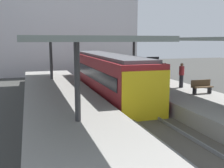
# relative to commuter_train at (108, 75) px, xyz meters

# --- Properties ---
(ground_plane) EXTENTS (80.00, 80.00, 0.00)m
(ground_plane) POSITION_rel_commuter_train_xyz_m (0.00, -3.54, -1.73)
(ground_plane) COLOR #383835
(platform_left) EXTENTS (4.40, 28.00, 1.00)m
(platform_left) POSITION_rel_commuter_train_xyz_m (-3.80, -3.54, -1.23)
(platform_left) COLOR gray
(platform_left) RESTS_ON ground_plane
(platform_right) EXTENTS (4.40, 28.00, 1.00)m
(platform_right) POSITION_rel_commuter_train_xyz_m (3.80, -3.54, -1.23)
(platform_right) COLOR gray
(platform_right) RESTS_ON ground_plane
(track_ballast) EXTENTS (3.20, 28.00, 0.20)m
(track_ballast) POSITION_rel_commuter_train_xyz_m (0.00, -3.54, -1.63)
(track_ballast) COLOR #59544C
(track_ballast) RESTS_ON ground_plane
(rail_near_side) EXTENTS (0.08, 28.00, 0.14)m
(rail_near_side) POSITION_rel_commuter_train_xyz_m (-0.72, -3.54, -1.46)
(rail_near_side) COLOR slate
(rail_near_side) RESTS_ON track_ballast
(rail_far_side) EXTENTS (0.08, 28.00, 0.14)m
(rail_far_side) POSITION_rel_commuter_train_xyz_m (0.72, -3.54, -1.46)
(rail_far_side) COLOR slate
(rail_far_side) RESTS_ON track_ballast
(commuter_train) EXTENTS (2.78, 13.89, 3.10)m
(commuter_train) POSITION_rel_commuter_train_xyz_m (0.00, 0.00, 0.00)
(commuter_train) COLOR maroon
(commuter_train) RESTS_ON track_ballast
(canopy_left) EXTENTS (4.18, 21.00, 3.45)m
(canopy_left) POSITION_rel_commuter_train_xyz_m (-3.80, -2.14, 2.60)
(canopy_left) COLOR #333335
(canopy_left) RESTS_ON platform_left
(canopy_right) EXTENTS (4.18, 21.00, 3.46)m
(canopy_right) POSITION_rel_commuter_train_xyz_m (3.80, -2.14, 2.61)
(canopy_right) COLOR #333335
(canopy_right) RESTS_ON platform_right
(platform_bench) EXTENTS (1.40, 0.41, 0.86)m
(platform_bench) POSITION_rel_commuter_train_xyz_m (4.67, -5.07, -0.26)
(platform_bench) COLOR black
(platform_bench) RESTS_ON platform_right
(platform_sign) EXTENTS (0.90, 0.08, 2.21)m
(platform_sign) POSITION_rel_commuter_train_xyz_m (2.40, -2.69, 0.90)
(platform_sign) COLOR #262628
(platform_sign) RESTS_ON platform_right
(litter_bin) EXTENTS (0.44, 0.44, 0.80)m
(litter_bin) POSITION_rel_commuter_train_xyz_m (4.70, 1.09, -0.33)
(litter_bin) COLOR maroon
(litter_bin) RESTS_ON platform_right
(passenger_near_bench) EXTENTS (0.36, 0.36, 1.74)m
(passenger_near_bench) POSITION_rel_commuter_train_xyz_m (4.62, -2.79, 0.18)
(passenger_near_bench) COLOR #232328
(passenger_near_bench) RESTS_ON platform_right
(passenger_mid_platform) EXTENTS (0.36, 0.36, 1.78)m
(passenger_mid_platform) POSITION_rel_commuter_train_xyz_m (3.04, 3.02, 0.20)
(passenger_mid_platform) COLOR #386B3D
(passenger_mid_platform) RESTS_ON platform_right
(passenger_far_end) EXTENTS (0.36, 0.36, 1.63)m
(passenger_far_end) POSITION_rel_commuter_train_xyz_m (4.18, -1.21, 0.12)
(passenger_far_end) COLOR maroon
(passenger_far_end) RESTS_ON platform_right
(station_building_backdrop) EXTENTS (18.00, 6.00, 11.00)m
(station_building_backdrop) POSITION_rel_commuter_train_xyz_m (-0.97, 16.46, 3.77)
(station_building_backdrop) COLOR #B7B2B7
(station_building_backdrop) RESTS_ON ground_plane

